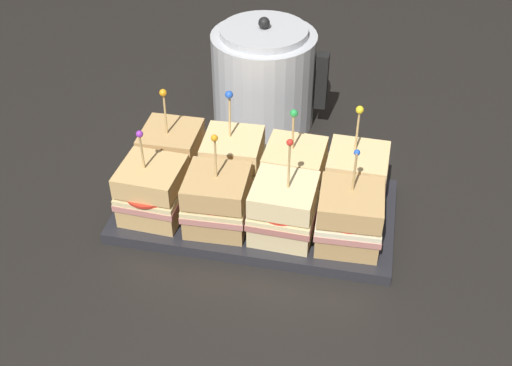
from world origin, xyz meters
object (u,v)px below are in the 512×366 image
sandwich_front_center_left (217,201)px  sandwich_front_far_right (349,218)px  sandwich_back_far_left (172,153)px  sandwich_back_center_right (294,170)px  sandwich_back_far_right (356,177)px  sandwich_front_center_right (283,209)px  sandwich_back_center_left (233,161)px  sandwich_front_far_left (153,191)px  kettle_steel (264,77)px  serving_platter (256,211)px

sandwich_front_center_left → sandwich_front_far_right: 0.19m
sandwich_back_far_left → sandwich_back_center_right: size_ratio=1.07×
sandwich_back_far_right → sandwich_back_center_right: bearing=179.6°
sandwich_front_center_left → sandwich_front_center_right: (0.10, 0.00, 0.00)m
sandwich_front_center_right → sandwich_back_far_right: size_ratio=1.02×
sandwich_back_center_right → sandwich_front_far_right: bearing=-45.6°
sandwich_front_far_right → sandwich_back_center_left: 0.21m
sandwich_front_center_left → sandwich_front_far_left: bearing=178.6°
sandwich_front_far_right → kettle_steel: bearing=120.1°
sandwich_front_center_right → sandwich_back_far_left: bearing=153.3°
sandwich_back_far_left → sandwich_back_center_left: sandwich_back_center_left is taller
serving_platter → sandwich_back_center_left: size_ratio=2.55×
sandwich_front_center_left → sandwich_back_center_right: bearing=44.6°
sandwich_front_center_left → sandwich_back_center_left: (0.00, 0.10, 0.00)m
sandwich_front_center_right → sandwich_back_center_left: bearing=134.9°
serving_platter → sandwich_front_far_left: size_ratio=2.78×
sandwich_front_center_right → sandwich_back_center_left: size_ratio=1.01×
sandwich_back_center_left → sandwich_back_far_left: bearing=178.9°
sandwich_front_far_left → sandwich_back_center_left: sandwich_back_center_left is taller
sandwich_front_far_left → sandwich_front_center_right: (0.19, -0.00, -0.00)m
sandwich_front_center_left → sandwich_back_center_left: size_ratio=0.95×
sandwich_front_far_right → sandwich_front_center_right: bearing=-179.6°
sandwich_front_center_right → sandwich_front_far_left: bearing=179.5°
serving_platter → sandwich_front_far_right: bearing=-18.4°
serving_platter → sandwich_back_far_left: size_ratio=2.57×
sandwich_front_far_left → sandwich_front_far_right: bearing=-0.2°
sandwich_back_far_right → kettle_steel: bearing=129.7°
sandwich_front_center_left → sandwich_back_far_left: (-0.10, 0.10, 0.00)m
sandwich_back_far_right → serving_platter: bearing=-162.3°
sandwich_back_far_left → sandwich_front_far_right: bearing=-18.7°
sandwich_back_center_left → kettle_steel: size_ratio=0.79×
sandwich_back_far_left → sandwich_front_center_left: bearing=-45.1°
sandwich_back_center_right → serving_platter: bearing=-137.0°
serving_platter → sandwich_back_far_right: 0.16m
sandwich_front_center_left → sandwich_front_center_right: size_ratio=0.94×
sandwich_front_far_left → kettle_steel: bearing=71.6°
sandwich_front_far_left → sandwich_front_center_left: (0.10, -0.00, -0.00)m
sandwich_back_center_left → sandwich_back_far_right: sandwich_back_center_left is taller
sandwich_back_far_left → kettle_steel: 0.24m
sandwich_front_center_right → sandwich_front_far_right: (0.09, 0.00, -0.00)m
sandwich_back_center_right → sandwich_front_center_left: bearing=-135.4°
sandwich_front_far_left → sandwich_back_center_left: (0.10, 0.09, 0.00)m
sandwich_front_far_right → sandwich_back_far_right: sandwich_back_far_right is taller
serving_platter → sandwich_front_far_right: size_ratio=2.69×
sandwich_front_far_right → sandwich_back_center_right: (-0.09, 0.09, -0.00)m
sandwich_front_center_left → kettle_steel: 0.32m
sandwich_front_far_left → sandwich_front_far_right: 0.29m
sandwich_front_far_right → kettle_steel: kettle_steel is taller
sandwich_front_far_right → sandwich_back_far_left: size_ratio=0.96×
sandwich_back_center_left → sandwich_back_far_right: size_ratio=1.01×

